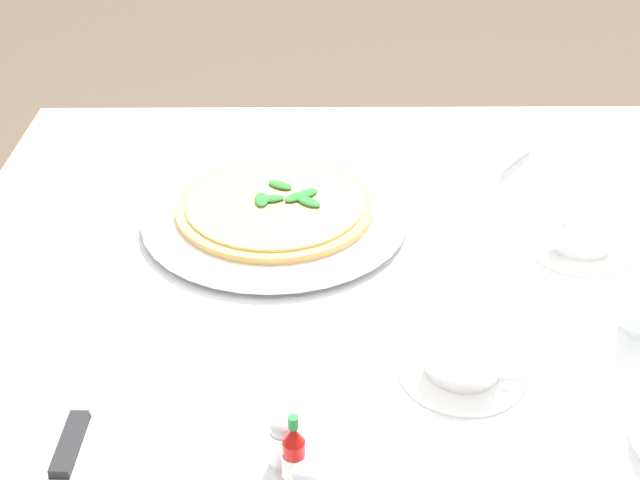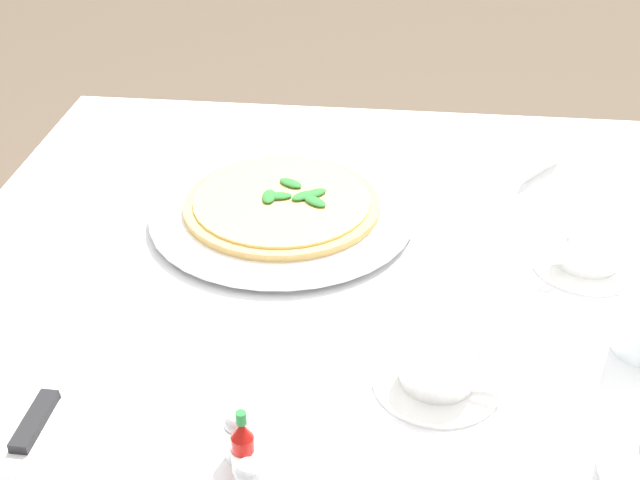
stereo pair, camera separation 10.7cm
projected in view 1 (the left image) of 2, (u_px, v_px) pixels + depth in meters
dining_table at (367, 379)px, 1.10m from camera, size 1.04×1.04×0.75m
pizza_plate at (275, 215)px, 1.14m from camera, size 0.35×0.35×0.02m
pizza at (275, 206)px, 1.13m from camera, size 0.26×0.26×0.02m
coffee_cup_far_right at (465, 354)px, 0.88m from camera, size 0.13×0.13×0.06m
coffee_cup_back_corner at (581, 230)px, 1.08m from camera, size 0.13×0.13×0.06m
napkin_folded at (86, 418)px, 0.83m from camera, size 0.24×0.16×0.02m
dinner_knife at (84, 405)px, 0.82m from camera, size 0.20×0.02×0.01m
hot_sauce_bottle at (294, 459)px, 0.75m from camera, size 0.02×0.02×0.08m
salt_shaker at (284, 443)px, 0.78m from camera, size 0.03×0.03×0.06m
menu_card at (519, 143)px, 1.28m from camera, size 0.07×0.06×0.06m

